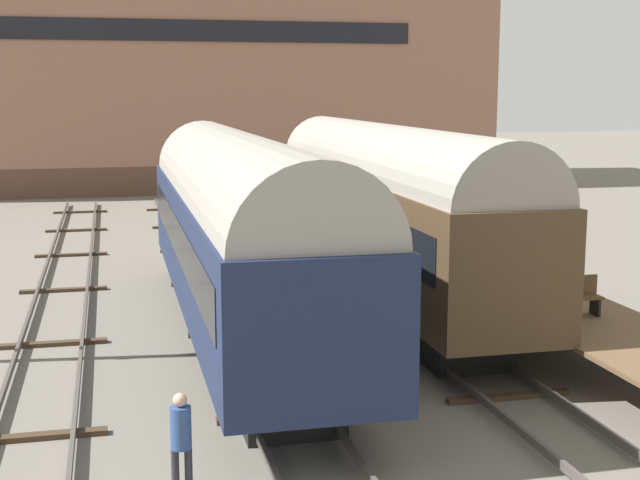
# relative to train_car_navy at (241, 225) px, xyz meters

# --- Properties ---
(ground_plane) EXTENTS (200.00, 200.00, 0.00)m
(ground_plane) POSITION_rel_train_car_navy_xyz_m (0.00, -2.52, -2.88)
(ground_plane) COLOR #6B665B
(track_left) EXTENTS (2.60, 60.00, 0.26)m
(track_left) POSITION_rel_train_car_navy_xyz_m (-4.56, -2.52, -2.74)
(track_left) COLOR #4C4742
(track_left) RESTS_ON ground
(track_middle) EXTENTS (2.60, 60.00, 0.26)m
(track_middle) POSITION_rel_train_car_navy_xyz_m (0.00, -2.52, -2.74)
(track_middle) COLOR #4C4742
(track_middle) RESTS_ON ground
(track_right) EXTENTS (2.60, 60.00, 0.26)m
(track_right) POSITION_rel_train_car_navy_xyz_m (4.56, -2.52, -2.74)
(track_right) COLOR #4C4742
(track_right) RESTS_ON ground
(train_car_navy) EXTENTS (3.11, 17.25, 5.10)m
(train_car_navy) POSITION_rel_train_car_navy_xyz_m (0.00, 0.00, 0.00)
(train_car_navy) COLOR black
(train_car_navy) RESTS_ON ground
(train_car_brown) EXTENTS (2.89, 16.49, 5.16)m
(train_car_brown) POSITION_rel_train_car_navy_xyz_m (4.56, 2.51, 0.07)
(train_car_brown) COLOR black
(train_car_brown) RESTS_ON ground
(station_platform) EXTENTS (2.87, 13.21, 1.04)m
(station_platform) POSITION_rel_train_car_navy_xyz_m (7.31, -2.46, -1.92)
(station_platform) COLOR brown
(station_platform) RESTS_ON ground
(bench) EXTENTS (1.40, 0.40, 0.91)m
(bench) POSITION_rel_train_car_navy_xyz_m (7.00, -3.42, -1.35)
(bench) COLOR brown
(bench) RESTS_ON station_platform
(person_worker) EXTENTS (0.32, 0.32, 1.65)m
(person_worker) POSITION_rel_train_car_navy_xyz_m (-2.15, -8.40, -1.89)
(person_worker) COLOR #282833
(person_worker) RESTS_ON ground
(warehouse_building) EXTENTS (39.84, 12.63, 17.10)m
(warehouse_building) POSITION_rel_train_car_navy_xyz_m (0.77, 37.16, 5.67)
(warehouse_building) COLOR brown
(warehouse_building) RESTS_ON ground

